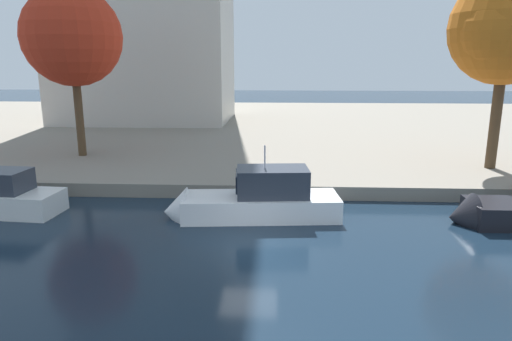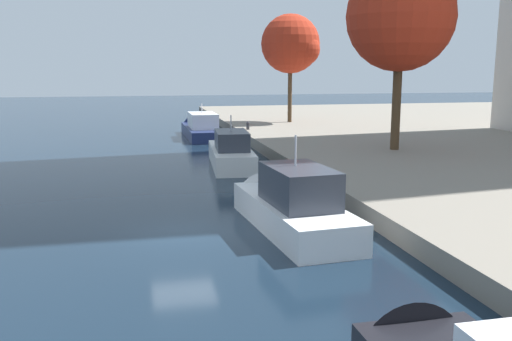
# 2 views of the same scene
# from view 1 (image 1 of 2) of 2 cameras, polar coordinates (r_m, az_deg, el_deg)

# --- Properties ---
(ground_plane) EXTENTS (220.00, 220.00, 0.00)m
(ground_plane) POSITION_cam_1_polar(r_m,az_deg,el_deg) (20.26, -0.91, -9.85)
(ground_plane) COLOR #142333
(dock_promenade) EXTENTS (120.00, 55.00, 0.83)m
(dock_promenade) POSITION_cam_1_polar(r_m,az_deg,el_deg) (54.14, 1.55, 5.39)
(dock_promenade) COLOR gray
(dock_promenade) RESTS_ON ground_plane
(motor_yacht_2) EXTENTS (9.29, 3.40, 4.76)m
(motor_yacht_2) POSITION_cam_1_polar(r_m,az_deg,el_deg) (24.07, -0.64, -4.19)
(motor_yacht_2) COLOR white
(motor_yacht_2) RESTS_ON ground_plane
(tree_0) EXTENTS (7.20, 7.20, 12.78)m
(tree_0) POSITION_cam_1_polar(r_m,az_deg,el_deg) (34.47, 28.48, 15.07)
(tree_0) COLOR #4C3823
(tree_0) RESTS_ON dock_promenade
(tree_1) EXTENTS (7.32, 7.22, 12.50)m
(tree_1) POSITION_cam_1_polar(r_m,az_deg,el_deg) (37.77, -21.99, 14.92)
(tree_1) COLOR #4C3823
(tree_1) RESTS_ON dock_promenade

